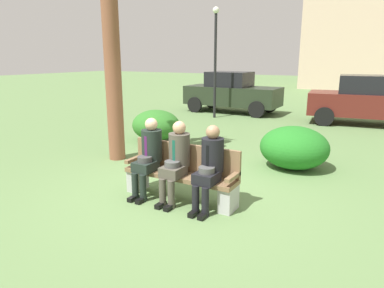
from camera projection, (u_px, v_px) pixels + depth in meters
The scene contains 10 objects.
ground_plane at pixel (180, 194), 5.95m from camera, with size 80.00×80.00×0.00m, color #5D7E48.
park_bench at pixel (182, 174), 5.67m from camera, with size 1.93×0.44×0.90m.
seated_man_left at pixel (149, 153), 5.75m from camera, with size 0.34×0.72×1.30m.
seated_man_middle at pixel (176, 158), 5.49m from camera, with size 0.34×0.72×1.30m.
seated_man_right at pixel (210, 164), 5.21m from camera, with size 0.34×0.72×1.29m.
shrub_near_bench at pixel (294, 148), 7.23m from camera, with size 1.42×1.30×0.89m, color #227322.
shrub_mid_lawn at pixel (156, 125), 9.70m from camera, with size 1.36×1.25×0.85m, color #307327.
parked_car_near at pixel (232, 92), 14.51m from camera, with size 3.91×1.73×1.68m.
parked_car_far at pixel (369, 101), 11.79m from camera, with size 4.05×2.08×1.68m.
street_lamp at pixel (215, 52), 12.85m from camera, with size 0.24×0.24×4.03m.
Camera 1 is at (2.93, -4.73, 2.28)m, focal length 32.53 mm.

